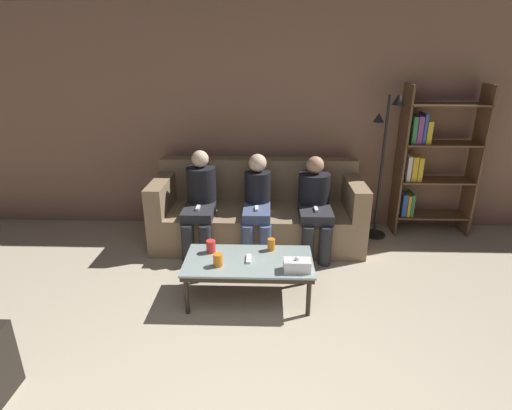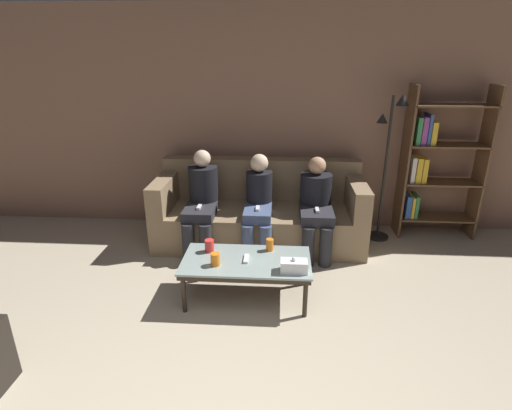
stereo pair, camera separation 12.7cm
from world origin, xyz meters
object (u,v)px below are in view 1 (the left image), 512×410
object	(u,v)px
tissue_box	(297,265)
game_remote	(249,259)
couch	(258,213)
cup_near_left	(218,260)
bookshelf	(428,162)
coffee_table	(249,264)
seated_person_mid_right	(315,202)
cup_far_center	(211,246)
standing_lamp	(385,152)
cup_near_right	(271,244)
seated_person_left_end	(200,199)
seated_person_mid_left	(257,202)

from	to	relation	value
tissue_box	game_remote	size ratio (longest dim) A/B	1.47
couch	cup_near_left	world-z (taller)	couch
game_remote	bookshelf	distance (m)	2.57
coffee_table	cup_near_left	world-z (taller)	cup_near_left
cup_near_left	tissue_box	bearing A→B (deg)	-5.54
game_remote	seated_person_mid_right	bearing A→B (deg)	55.94
cup_far_center	coffee_table	bearing A→B (deg)	-21.21
couch	standing_lamp	size ratio (longest dim) A/B	1.39
seated_person_mid_right	game_remote	bearing A→B (deg)	-124.06
cup_near_right	tissue_box	distance (m)	0.42
seated_person_mid_right	cup_near_left	bearing A→B (deg)	-129.96
game_remote	seated_person_left_end	bearing A→B (deg)	120.17
coffee_table	cup_far_center	size ratio (longest dim) A/B	9.79
couch	seated_person_mid_right	world-z (taller)	seated_person_mid_right
cup_near_left	cup_near_right	world-z (taller)	cup_near_right
coffee_table	cup_near_right	distance (m)	0.29
cup_far_center	standing_lamp	bearing A→B (deg)	34.41
bookshelf	seated_person_mid_right	size ratio (longest dim) A/B	1.70
bookshelf	seated_person_left_end	world-z (taller)	bookshelf
coffee_table	cup_far_center	distance (m)	0.38
couch	seated_person_left_end	size ratio (longest dim) A/B	2.13
bookshelf	seated_person_left_end	size ratio (longest dim) A/B	1.61
game_remote	seated_person_left_end	size ratio (longest dim) A/B	0.14
bookshelf	standing_lamp	size ratio (longest dim) A/B	1.05
cup_near_right	seated_person_left_end	world-z (taller)	seated_person_left_end
game_remote	seated_person_left_end	xyz separation A→B (m)	(-0.57, 0.99, 0.18)
standing_lamp	seated_person_mid_right	distance (m)	1.00
bookshelf	game_remote	bearing A→B (deg)	-143.09
cup_far_center	game_remote	bearing A→B (deg)	-21.21
couch	coffee_table	distance (m)	1.22
cup_near_right	cup_far_center	xyz separation A→B (m)	(-0.54, -0.06, 0.00)
tissue_box	seated_person_mid_left	xyz separation A→B (m)	(-0.36, 1.14, 0.12)
cup_near_right	seated_person_mid_right	xyz separation A→B (m)	(0.47, 0.79, 0.12)
tissue_box	seated_person_mid_left	distance (m)	1.20
standing_lamp	cup_near_left	bearing A→B (deg)	-139.17
couch	bookshelf	world-z (taller)	bookshelf
cup_near_left	game_remote	xyz separation A→B (m)	(0.25, 0.11, -0.04)
couch	cup_far_center	bearing A→B (deg)	-109.75
couch	cup_far_center	xyz separation A→B (m)	(-0.39, -1.09, 0.11)
tissue_box	couch	bearing A→B (deg)	104.47
cup_near_right	seated_person_mid_left	bearing A→B (deg)	100.92
cup_far_center	tissue_box	distance (m)	0.81
cup_far_center	seated_person_left_end	xyz separation A→B (m)	(-0.23, 0.85, 0.14)
cup_near_right	seated_person_left_end	xyz separation A→B (m)	(-0.77, 0.79, 0.14)
game_remote	seated_person_left_end	world-z (taller)	seated_person_left_end
cup_near_left	standing_lamp	bearing A→B (deg)	40.83
game_remote	bookshelf	bearing A→B (deg)	36.91
coffee_table	tissue_box	bearing A→B (deg)	-23.19
cup_near_right	bookshelf	distance (m)	2.29
coffee_table	game_remote	size ratio (longest dim) A/B	7.41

